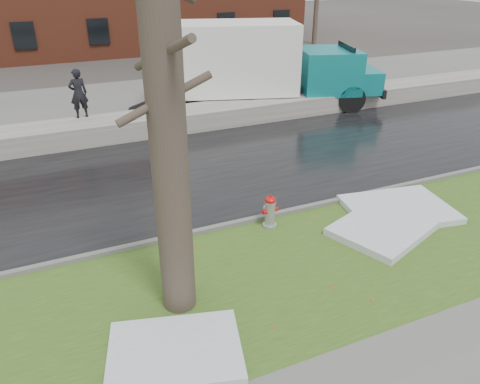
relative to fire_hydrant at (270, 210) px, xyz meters
name	(u,v)px	position (x,y,z in m)	size (l,w,h in m)	color
ground	(276,241)	(-0.14, -0.61, -0.50)	(120.00, 120.00, 0.00)	#47423D
verge	(303,269)	(-0.14, -1.86, -0.48)	(60.00, 4.50, 0.04)	#2C4D19
road	(209,170)	(-0.14, 3.89, -0.48)	(60.00, 7.00, 0.03)	black
parking_lot	(145,102)	(-0.14, 12.39, -0.48)	(60.00, 9.00, 0.03)	slate
curb	(258,219)	(-0.14, 0.39, -0.43)	(60.00, 0.15, 0.14)	slate
snowbank	(171,121)	(-0.14, 8.09, -0.12)	(60.00, 1.60, 0.75)	#A49E96
fire_hydrant	(270,210)	(0.00, 0.00, 0.00)	(0.42, 0.37, 0.86)	#A2A5AA
tree	(165,104)	(-2.89, -1.87, 3.46)	(1.62, 1.92, 7.78)	brown
box_truck	(255,64)	(4.10, 9.46, 1.44)	(10.99, 5.13, 3.66)	black
worker	(78,93)	(-3.30, 8.69, 1.14)	(0.65, 0.42, 1.77)	black
snow_patch_near	(399,209)	(3.43, -0.71, -0.38)	(2.60, 2.00, 0.16)	silver
snow_patch_far	(175,351)	(-3.36, -3.11, -0.39)	(2.20, 1.60, 0.14)	silver
snow_patch_side	(388,225)	(2.62, -1.24, -0.37)	(2.80, 1.80, 0.18)	silver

